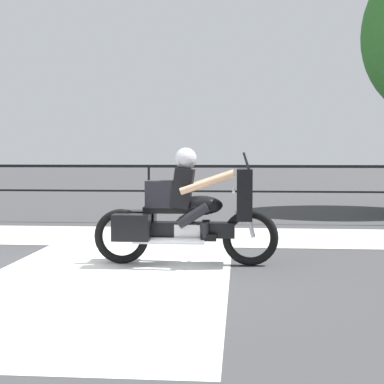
{
  "coord_description": "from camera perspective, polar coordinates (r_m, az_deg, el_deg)",
  "views": [
    {
      "loc": [
        1.93,
        -6.91,
        1.48
      ],
      "look_at": [
        1.27,
        1.15,
        0.94
      ],
      "focal_mm": 55.0,
      "sensor_mm": 36.0,
      "label": 1
    }
  ],
  "objects": [
    {
      "name": "fence_railing",
      "position": [
        12.47,
        -4.21,
        1.44
      ],
      "size": [
        36.0,
        0.05,
        1.24
      ],
      "color": "black",
      "rests_on": "ground"
    },
    {
      "name": "crosswalk_band",
      "position": [
        7.05,
        -8.46,
        -8.34
      ],
      "size": [
        2.92,
        6.0,
        0.01
      ],
      "primitive_type": "cube",
      "color": "silver",
      "rests_on": "ground"
    },
    {
      "name": "ground_plane",
      "position": [
        7.32,
        -10.79,
        -7.94
      ],
      "size": [
        120.0,
        120.0,
        0.0
      ],
      "primitive_type": "plane",
      "color": "#38383A"
    },
    {
      "name": "sidewalk_band",
      "position": [
        10.59,
        -5.87,
        -4.24
      ],
      "size": [
        44.0,
        2.4,
        0.01
      ],
      "primitive_type": "cube",
      "color": "#B7B2A8",
      "rests_on": "ground"
    },
    {
      "name": "motorcycle",
      "position": [
        7.77,
        -0.67,
        -1.99
      ],
      "size": [
        2.45,
        0.76,
        1.55
      ],
      "rotation": [
        0.0,
        0.0,
        0.08
      ],
      "color": "black",
      "rests_on": "ground"
    }
  ]
}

